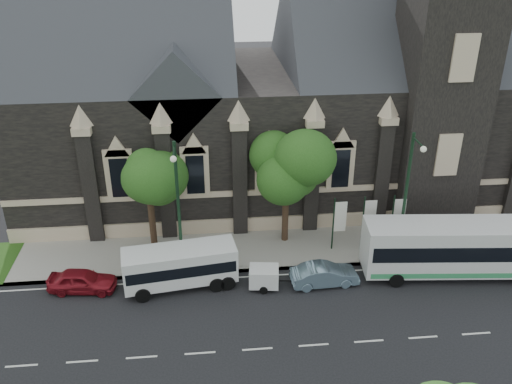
{
  "coord_description": "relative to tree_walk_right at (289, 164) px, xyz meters",
  "views": [
    {
      "loc": [
        -2.26,
        -21.79,
        20.22
      ],
      "look_at": [
        0.53,
        6.0,
        6.22
      ],
      "focal_mm": 38.31,
      "sensor_mm": 36.0,
      "label": 1
    }
  ],
  "objects": [
    {
      "name": "ground",
      "position": [
        -3.21,
        -10.71,
        -5.82
      ],
      "size": [
        160.0,
        160.0,
        0.0
      ],
      "primitive_type": "plane",
      "color": "black",
      "rests_on": "ground"
    },
    {
      "name": "sidewalk",
      "position": [
        -3.21,
        -1.21,
        -5.74
      ],
      "size": [
        80.0,
        5.0,
        0.15
      ],
      "primitive_type": "cube",
      "color": "gray",
      "rests_on": "ground"
    },
    {
      "name": "museum",
      "position": [
        1.9,
        8.07,
        2.35
      ],
      "size": [
        40.0,
        17.7,
        29.9
      ],
      "color": "black",
      "rests_on": "ground"
    },
    {
      "name": "tree_walk_right",
      "position": [
        0.0,
        0.0,
        0.0
      ],
      "size": [
        4.08,
        4.08,
        7.8
      ],
      "color": "black",
      "rests_on": "ground"
    },
    {
      "name": "tree_walk_left",
      "position": [
        -9.01,
        -0.01,
        -0.08
      ],
      "size": [
        3.91,
        3.91,
        7.64
      ],
      "color": "black",
      "rests_on": "ground"
    },
    {
      "name": "street_lamp_near",
      "position": [
        6.79,
        -3.62,
        -0.71
      ],
      "size": [
        0.36,
        1.88,
        9.0
      ],
      "color": "black",
      "rests_on": "ground"
    },
    {
      "name": "street_lamp_mid",
      "position": [
        -7.21,
        -3.62,
        -0.71
      ],
      "size": [
        0.36,
        1.88,
        9.0
      ],
      "color": "black",
      "rests_on": "ground"
    },
    {
      "name": "banner_flag_left",
      "position": [
        3.08,
        -1.71,
        -3.43
      ],
      "size": [
        0.9,
        0.1,
        4.0
      ],
      "color": "black",
      "rests_on": "ground"
    },
    {
      "name": "banner_flag_center",
      "position": [
        5.08,
        -1.71,
        -3.43
      ],
      "size": [
        0.9,
        0.1,
        4.0
      ],
      "color": "black",
      "rests_on": "ground"
    },
    {
      "name": "banner_flag_right",
      "position": [
        7.08,
        -1.71,
        -3.43
      ],
      "size": [
        0.9,
        0.1,
        4.0
      ],
      "color": "black",
      "rests_on": "ground"
    },
    {
      "name": "tour_coach",
      "position": [
        10.28,
        -5.22,
        -3.85
      ],
      "size": [
        12.6,
        3.76,
        3.62
      ],
      "rotation": [
        0.0,
        0.0,
        -0.09
      ],
      "color": "silver",
      "rests_on": "ground"
    },
    {
      "name": "shuttle_bus",
      "position": [
        -7.27,
        -4.69,
        -4.3
      ],
      "size": [
        7.0,
        3.2,
        2.61
      ],
      "rotation": [
        0.0,
        0.0,
        0.14
      ],
      "color": "silver",
      "rests_on": "ground"
    },
    {
      "name": "box_trailer",
      "position": [
        -2.26,
        -5.37,
        -5.04
      ],
      "size": [
        2.63,
        1.56,
        1.37
      ],
      "rotation": [
        0.0,
        0.0,
        -0.14
      ],
      "color": "silver",
      "rests_on": "ground"
    },
    {
      "name": "sedan",
      "position": [
        1.47,
        -5.42,
        -5.13
      ],
      "size": [
        4.25,
        1.72,
        1.37
      ],
      "primitive_type": "imported",
      "rotation": [
        0.0,
        0.0,
        1.64
      ],
      "color": "slate",
      "rests_on": "ground"
    },
    {
      "name": "car_far_red",
      "position": [
        -13.21,
        -4.57,
        -5.13
      ],
      "size": [
        4.22,
        2.08,
        1.38
      ],
      "primitive_type": "imported",
      "rotation": [
        0.0,
        0.0,
        1.46
      ],
      "color": "maroon",
      "rests_on": "ground"
    }
  ]
}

